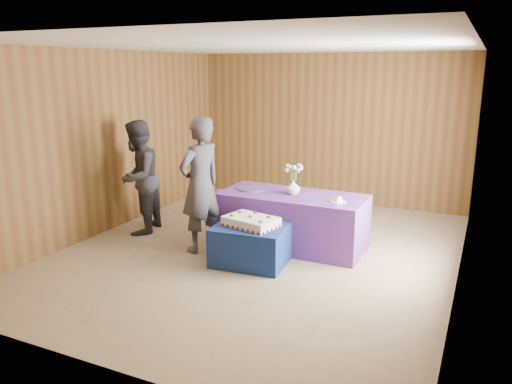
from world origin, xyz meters
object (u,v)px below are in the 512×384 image
Objects in this scene: serving_table at (292,220)px; guest_right at (138,177)px; cake_table at (250,245)px; sheet_cake at (251,221)px; guest_left at (200,185)px; vase at (293,187)px.

guest_right is at bearing -169.80° from serving_table.
cake_table is 2.19m from guest_right.
guest_left reaches higher than sheet_cake.
sheet_cake is at bearing -106.65° from vase.
vase is (0.25, 0.83, 0.60)m from cake_table.
guest_right is (-1.25, 0.27, -0.06)m from guest_left.
sheet_cake is at bearing 65.65° from guest_right.
serving_table is at bearing 86.89° from sheet_cake.
sheet_cake is 2.13m from guest_right.
guest_right is (-2.06, 0.44, 0.60)m from cake_table.
cake_table is at bearing 96.75° from guest_left.
vase reaches higher than sheet_cake.
sheet_cake reaches higher than cake_table.
sheet_cake is 0.90m from vase.
sheet_cake is 3.81× the size of vase.
vase is at bearing 7.71° from serving_table.
guest_left is 1.07× the size of guest_right.
guest_left is at bearing -177.46° from sheet_cake.
serving_table reaches higher than sheet_cake.
guest_left is at bearing -147.87° from vase.
sheet_cake is (0.00, 0.01, 0.31)m from cake_table.
cake_table is at bearing -106.63° from vase.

